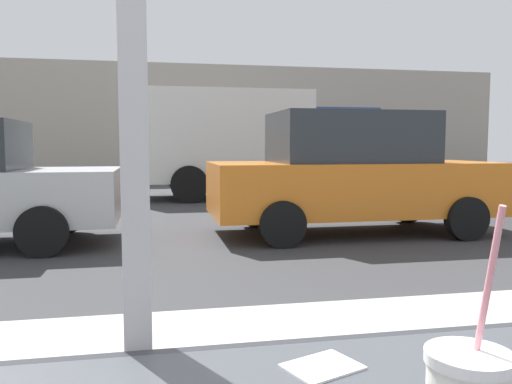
{
  "coord_description": "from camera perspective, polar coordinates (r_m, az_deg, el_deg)",
  "views": [
    {
      "loc": [
        0.03,
        -0.89,
        1.38
      ],
      "look_at": [
        0.68,
        2.36,
        1.08
      ],
      "focal_mm": 36.28,
      "sensor_mm": 36.0,
      "label": 1
    }
  ],
  "objects": [
    {
      "name": "ground_plane",
      "position": [
        9.0,
        -11.37,
        -3.76
      ],
      "size": [
        60.0,
        60.0,
        0.0
      ],
      "primitive_type": "plane",
      "color": "#38383A"
    },
    {
      "name": "building_facade_far",
      "position": [
        20.29,
        -11.46,
        7.41
      ],
      "size": [
        28.0,
        1.2,
        4.43
      ],
      "primitive_type": "cube",
      "color": "#A89E8E",
      "rests_on": "ground"
    },
    {
      "name": "napkin_wrapper",
      "position": [
        0.92,
        7.33,
        -18.56
      ],
      "size": [
        0.14,
        0.13,
        0.0
      ],
      "primitive_type": "cube",
      "rotation": [
        0.0,
        0.0,
        0.37
      ],
      "color": "white",
      "rests_on": "window_counter"
    },
    {
      "name": "parked_car_orange",
      "position": [
        8.2,
        10.6,
        1.98
      ],
      "size": [
        4.45,
        1.98,
        1.88
      ],
      "color": "orange",
      "rests_on": "ground"
    },
    {
      "name": "box_truck",
      "position": [
        13.78,
        -1.15,
        5.8
      ],
      "size": [
        6.46,
        2.44,
        2.78
      ],
      "color": "silver",
      "rests_on": "ground"
    }
  ]
}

